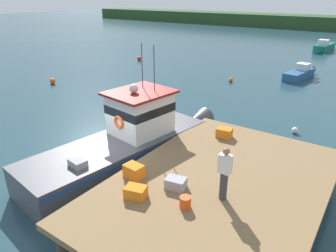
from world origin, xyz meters
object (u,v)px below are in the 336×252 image
Objects in this scene: moored_boat_outer_mooring at (324,47)px; mooring_buoy_channel_marker at (231,80)px; crate_stack_mid_dock at (136,192)px; crate_stack_near_edge at (134,171)px; deckhand_by_the_boat at (225,173)px; crate_single_by_cleat at (176,183)px; mooring_buoy_inshore at (139,59)px; main_fishing_boat at (130,141)px; mooring_buoy_spare_mooring at (53,81)px; mooring_buoy_outer at (295,130)px; bait_bucket at (185,202)px; moored_boat_near_channel at (301,73)px; crate_single_far at (224,133)px.

moored_boat_outer_mooring is 15.85× the size of mooring_buoy_channel_marker.
crate_stack_mid_dock is 1.73× the size of mooring_buoy_channel_marker.
deckhand_by_the_boat is (2.84, 0.58, 0.64)m from crate_stack_near_edge.
crate_single_by_cleat is 25.43m from mooring_buoy_inshore.
moored_boat_outer_mooring is (-1.70, 37.38, -0.90)m from crate_stack_mid_dock.
moored_boat_outer_mooring is (1.20, 34.35, -0.53)m from main_fishing_boat.
mooring_buoy_spare_mooring is 1.35× the size of mooring_buoy_outer.
bait_bucket reaches higher than crate_single_by_cleat.
main_fishing_boat is at bearing -124.79° from mooring_buoy_outer.
mooring_buoy_channel_marker is (-4.12, 16.64, -1.24)m from crate_stack_near_edge.
mooring_buoy_spare_mooring is at bearing -140.08° from moored_boat_near_channel.
crate_single_far is 1.73× the size of mooring_buoy_channel_marker.
crate_stack_near_edge reaches higher than crate_single_by_cleat.
deckhand_by_the_boat reaches higher than mooring_buoy_spare_mooring.
crate_single_by_cleat is 1.60m from deckhand_by_the_boat.
mooring_buoy_channel_marker is 11.78m from mooring_buoy_inshore.
crate_stack_near_edge is at bearing -50.61° from mooring_buoy_inshore.
mooring_buoy_inshore is (-17.83, 19.44, -1.15)m from bait_bucket.
moored_boat_outer_mooring is (-3.12, 36.96, -0.89)m from bait_bucket.
deckhand_by_the_boat reaches higher than crate_single_far.
crate_single_far is 1.83× the size of mooring_buoy_outer.
mooring_buoy_channel_marker is at bearing 113.43° from deckhand_by_the_boat.
main_fishing_boat is 3.89m from crate_single_far.
bait_bucket is (4.32, -2.60, 0.36)m from main_fishing_boat.
main_fishing_boat is 3.11m from crate_stack_near_edge.
deckhand_by_the_boat is 0.34× the size of moored_boat_near_channel.
crate_single_by_cleat is at bearing -84.79° from crate_single_far.
crate_stack_near_edge reaches higher than crate_single_far.
mooring_buoy_channel_marker is (-5.17, 12.22, -1.22)m from crate_single_far.
crate_single_far reaches higher than crate_single_by_cleat.
moored_boat_outer_mooring reaches higher than mooring_buoy_inshore.
crate_single_far is at bearing -12.73° from mooring_buoy_spare_mooring.
crate_stack_near_edge is 0.11× the size of moored_boat_outer_mooring.
mooring_buoy_spare_mooring is 14.15m from mooring_buoy_channel_marker.
mooring_buoy_spare_mooring is (-16.48, 3.73, -1.17)m from crate_single_far.
moored_boat_near_channel is at bearing 91.66° from crate_stack_mid_dock.
crate_stack_mid_dock is at bearing -50.44° from mooring_buoy_inshore.
bait_bucket is at bearing 16.45° from crate_stack_mid_dock.
mooring_buoy_spare_mooring is (-14.49, -28.44, -0.25)m from moored_boat_outer_mooring.
crate_stack_near_edge is at bearing 170.08° from bait_bucket.
crate_single_by_cleat reaches higher than moored_boat_near_channel.
moored_boat_near_channel is at bearing 39.92° from mooring_buoy_spare_mooring.
bait_bucket is (1.12, -4.80, -0.02)m from crate_single_far.
crate_stack_near_edge is at bearing -88.53° from moored_boat_outer_mooring.
main_fishing_boat is 22.56× the size of mooring_buoy_spare_mooring.
moored_boat_near_channel is at bearing 95.45° from bait_bucket.
moored_boat_near_channel is at bearing 97.53° from deckhand_by_the_boat.
mooring_buoy_outer is (3.71, -27.28, -0.31)m from moored_boat_outer_mooring.
deckhand_by_the_boat is 19.86m from mooring_buoy_spare_mooring.
main_fishing_boat reaches higher than deckhand_by_the_boat.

